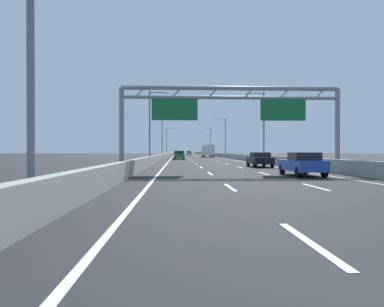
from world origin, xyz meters
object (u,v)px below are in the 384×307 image
object	(u,v)px
streetlamp_left_mid	(151,122)
blue_car	(302,164)
box_truck	(208,150)
sign_gantry	(231,107)
black_car	(260,159)
streetlamp_left_distant	(167,140)
green_car	(179,155)
silver_car	(189,153)
orange_car	(178,155)
streetlamp_right_mid	(262,122)
streetlamp_right_far	(224,135)
streetlamp_right_distant	(210,140)
streetlamp_left_far	(163,135)

from	to	relation	value
streetlamp_left_mid	blue_car	world-z (taller)	streetlamp_left_mid
streetlamp_left_mid	box_truck	distance (m)	43.32
sign_gantry	black_car	bearing A→B (deg)	61.77
streetlamp_left_distant	green_car	world-z (taller)	streetlamp_left_distant
silver_car	orange_car	xyz separation A→B (m)	(-4.05, -58.50, -0.01)
streetlamp_left_distant	silver_car	xyz separation A→B (m)	(7.71, 5.05, -4.65)
sign_gantry	streetlamp_right_mid	xyz separation A→B (m)	(7.50, 21.47, 0.57)
streetlamp_right_mid	streetlamp_right_far	bearing A→B (deg)	90.00
streetlamp_left_mid	streetlamp_right_distant	xyz separation A→B (m)	(14.93, 77.71, 0.00)
streetlamp_right_mid	orange_car	distance (m)	27.15
streetlamp_right_mid	streetlamp_left_distant	size ratio (longest dim) A/B	1.00
blue_car	streetlamp_right_distant	bearing A→B (deg)	87.89
blue_car	orange_car	size ratio (longest dim) A/B	0.96
black_car	streetlamp_right_distant	bearing A→B (deg)	87.74
silver_car	streetlamp_right_mid	bearing A→B (deg)	-85.02
silver_car	green_car	bearing A→B (deg)	-93.37
streetlamp_left_mid	orange_car	xyz separation A→B (m)	(3.67, 24.26, -4.65)
sign_gantry	streetlamp_left_far	bearing A→B (deg)	97.03
streetlamp_left_mid	streetlamp_right_distant	world-z (taller)	same
blue_car	streetlamp_left_far	bearing A→B (deg)	99.62
sign_gantry	blue_car	bearing A→B (deg)	-54.35
orange_car	black_car	xyz separation A→B (m)	(7.64, -38.53, -0.01)
streetlamp_right_far	streetlamp_right_distant	distance (m)	38.85
blue_car	orange_car	distance (m)	51.36
blue_car	green_car	bearing A→B (deg)	99.59
streetlamp_right_mid	orange_car	xyz separation A→B (m)	(-11.27, 24.26, -4.65)
streetlamp_left_distant	green_car	xyz separation A→B (m)	(3.81, -61.21, -4.61)
streetlamp_right_distant	blue_car	size ratio (longest dim) A/B	2.25
sign_gantry	orange_car	xyz separation A→B (m)	(-3.77, 45.74, -4.08)
streetlamp_left_mid	streetlamp_left_distant	distance (m)	77.71
streetlamp_right_mid	streetlamp_right_distant	distance (m)	77.71
streetlamp_right_far	green_car	xyz separation A→B (m)	(-11.12, -22.36, -4.61)
sign_gantry	green_car	distance (m)	38.36
sign_gantry	orange_car	distance (m)	46.07
silver_car	black_car	distance (m)	97.09
blue_car	orange_car	xyz separation A→B (m)	(-7.42, 50.82, 0.01)
silver_car	box_truck	distance (m)	41.21
streetlamp_right_distant	box_truck	distance (m)	36.40
streetlamp_right_distant	green_car	size ratio (longest dim) A/B	2.04
streetlamp_right_mid	streetlamp_left_far	distance (m)	41.62
streetlamp_left_distant	orange_car	bearing A→B (deg)	-86.08
streetlamp_left_far	black_car	world-z (taller)	streetlamp_left_far
streetlamp_right_mid	sign_gantry	bearing A→B (deg)	-109.24
green_car	box_truck	world-z (taller)	box_truck
streetlamp_right_far	box_truck	distance (m)	6.03
streetlamp_right_mid	streetlamp_left_distant	world-z (taller)	same
green_car	box_truck	size ratio (longest dim) A/B	0.52
streetlamp_right_far	green_car	bearing A→B (deg)	-116.45
streetlamp_left_far	streetlamp_right_mid	bearing A→B (deg)	-68.98
box_truck	streetlamp_right_far	bearing A→B (deg)	-36.87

